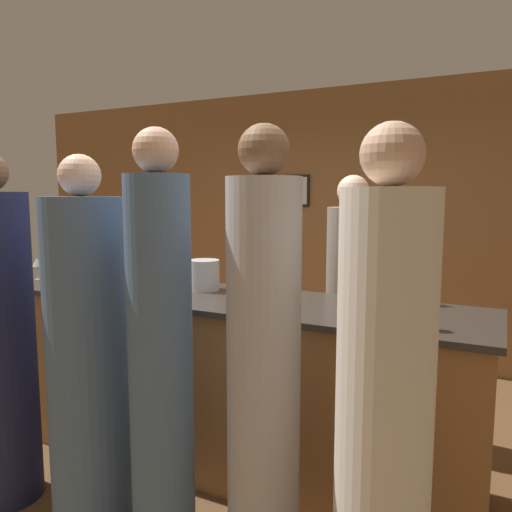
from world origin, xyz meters
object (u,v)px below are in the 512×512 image
wine_bottle_1 (72,269)px  guest_0 (161,361)px  ice_bucket (204,275)px  guest_1 (384,414)px  guest_3 (87,361)px  bartender (350,313)px  guest_4 (264,370)px  wine_bottle_0 (417,283)px

wine_bottle_1 → guest_0: bearing=-27.9°
guest_0 → ice_bucket: guest_0 is taller
guest_1 → ice_bucket: bearing=144.8°
guest_0 → guest_3: guest_0 is taller
bartender → guest_4: (0.06, -1.57, 0.09)m
guest_4 → wine_bottle_1: 1.81m
guest_0 → ice_bucket: size_ratio=9.97×
guest_1 → wine_bottle_1: size_ratio=6.39×
guest_1 → wine_bottle_1: bearing=163.4°
bartender → guest_3: (-0.87, -1.67, 0.02)m
guest_1 → guest_3: (-1.49, 0.03, -0.04)m
wine_bottle_1 → bartender: bearing=31.9°
guest_0 → guest_4: same height
bartender → guest_4: size_ratio=0.92×
guest_4 → ice_bucket: size_ratio=9.98×
bartender → guest_0: size_ratio=0.92×
wine_bottle_0 → wine_bottle_1: wine_bottle_1 is taller
wine_bottle_0 → wine_bottle_1: 2.24m
guest_0 → guest_1: guest_0 is taller
guest_1 → ice_bucket: guest_1 is taller
ice_bucket → guest_0: bearing=-68.7°
bartender → ice_bucket: (-0.78, -0.72, 0.32)m
guest_1 → wine_bottle_1: guest_1 is taller
ice_bucket → wine_bottle_0: bearing=8.5°
ice_bucket → guest_3: bearing=-95.4°
bartender → ice_bucket: size_ratio=9.20×
bartender → wine_bottle_0: size_ratio=6.25×
guest_0 → wine_bottle_0: bearing=51.1°
guest_1 → ice_bucket: 1.73m
wine_bottle_1 → ice_bucket: (0.86, 0.31, -0.02)m
bartender → guest_1: 1.81m
guest_1 → guest_3: guest_1 is taller
guest_0 → bartender: bearing=76.4°
guest_3 → guest_4: bearing=6.5°
wine_bottle_1 → ice_bucket: 0.92m
wine_bottle_0 → guest_1: bearing=-86.2°
guest_0 → wine_bottle_1: size_ratio=6.53×
bartender → wine_bottle_1: size_ratio=6.03×
wine_bottle_0 → wine_bottle_1: (-2.18, -0.51, 0.00)m
bartender → guest_3: size_ratio=0.97×
guest_1 → wine_bottle_0: 1.22m
bartender → guest_4: bearing=92.2°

